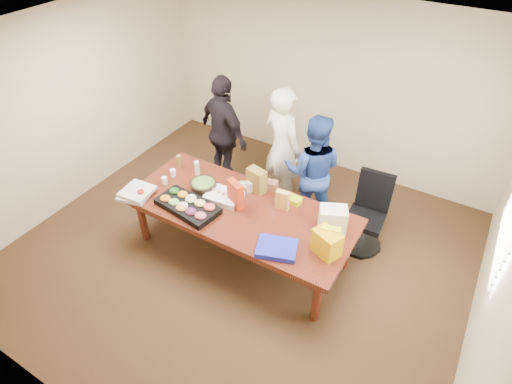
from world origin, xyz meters
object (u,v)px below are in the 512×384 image
Objects in this scene: person_right at (313,171)px; salad_bowl at (204,186)px; person_center at (282,148)px; sheet_cake at (224,196)px; conference_table at (241,231)px; office_chair at (366,217)px.

person_right is 1.45m from salad_bowl.
sheet_cake is at bearing 99.91° from person_center.
salad_bowl is at bearing 172.75° from conference_table.
person_right is (0.54, -0.16, -0.09)m from person_center.
person_center reaches higher than sheet_cake.
office_chair is at bearing -174.62° from person_center.
office_chair is at bearing 22.75° from sheet_cake.
salad_bowl is at bearing -160.66° from office_chair.
conference_table is at bearing 48.63° from person_right.
conference_table is 6.54× the size of sheet_cake.
office_chair is at bearing 34.75° from conference_table.
conference_table is 1.73× the size of person_right.
salad_bowl is at bearing 84.80° from person_center.
person_center reaches higher than salad_bowl.
conference_table is at bearing -7.25° from salad_bowl.
person_center is 1.27m from salad_bowl.
person_right reaches higher than conference_table.
conference_table is 0.74m from salad_bowl.
person_right reaches higher than office_chair.
conference_table is 1.55× the size of person_center.
person_right is (-0.84, 0.17, 0.29)m from office_chair.
office_chair is 3.07× the size of salad_bowl.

